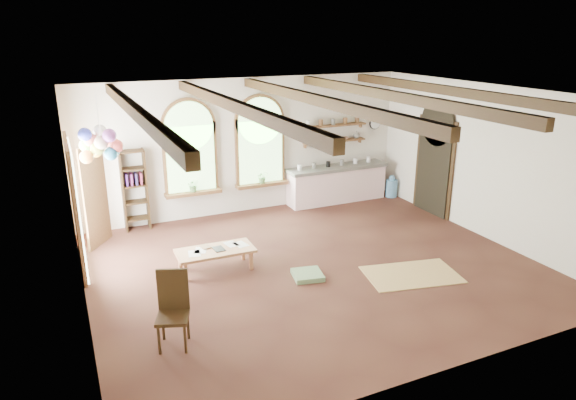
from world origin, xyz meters
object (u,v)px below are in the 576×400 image
coffee_table (215,252)px  balloon_cluster (101,144)px  kitchen_counter (337,183)px  side_chair (174,325)px

coffee_table → balloon_cluster: balloon_cluster is taller
kitchen_counter → balloon_cluster: 6.22m
kitchen_counter → coffee_table: bearing=-147.1°
kitchen_counter → coffee_table: kitchen_counter is taller
balloon_cluster → coffee_table: bearing=-29.4°
side_chair → balloon_cluster: 3.67m
kitchen_counter → balloon_cluster: (-5.71, -1.65, 1.86)m
kitchen_counter → coffee_table: (-4.02, -2.60, -0.12)m
balloon_cluster → side_chair: bearing=-81.4°
side_chair → balloon_cluster: (-0.46, 3.03, 2.02)m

